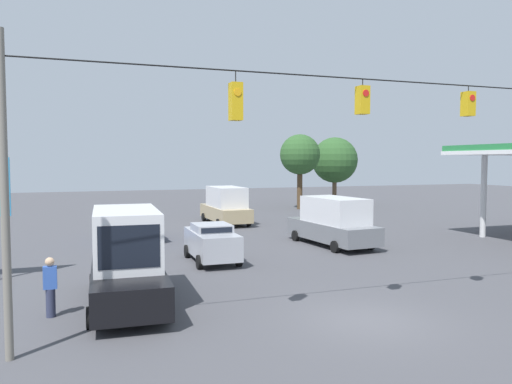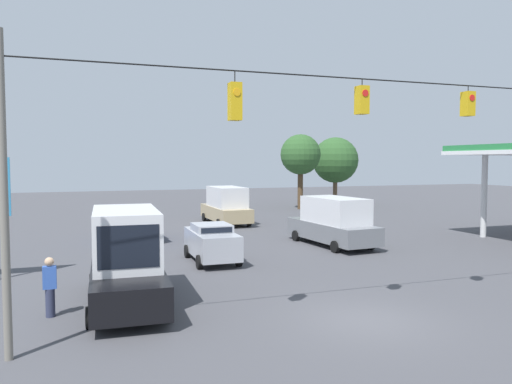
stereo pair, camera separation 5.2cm
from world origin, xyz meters
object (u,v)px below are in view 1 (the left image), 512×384
at_px(sedan_blue_withflow_far, 138,224).
at_px(box_truck_grey_oncoming_far, 333,222).
at_px(traffic_cone_fifth, 116,252).
at_px(traffic_cone_nearest, 129,293).
at_px(box_truck_black_parked_shoulder, 126,258).
at_px(traffic_cone_second, 126,281).
at_px(traffic_cone_third, 119,269).
at_px(overhead_signal_span, 359,158).
at_px(tree_horizon_left, 300,155).
at_px(traffic_cone_fourth, 116,260).
at_px(traffic_cone_farthest, 112,246).
at_px(pedestrian, 50,287).
at_px(tree_horizon_right, 335,160).
at_px(box_truck_tan_oncoming_deep, 226,206).
at_px(sedan_silver_withflow_mid, 212,242).

relative_size(sedan_blue_withflow_far, box_truck_grey_oncoming_far, 0.62).
bearing_deg(traffic_cone_fifth, traffic_cone_nearest, 88.72).
height_order(sedan_blue_withflow_far, box_truck_grey_oncoming_far, box_truck_grey_oncoming_far).
xyz_separation_m(box_truck_black_parked_shoulder, traffic_cone_second, (-0.13, -1.82, -1.20)).
distance_m(traffic_cone_nearest, traffic_cone_third, 3.96).
relative_size(overhead_signal_span, traffic_cone_third, 27.98).
relative_size(box_truck_grey_oncoming_far, traffic_cone_fifth, 9.49).
bearing_deg(tree_horizon_left, traffic_cone_fourth, 48.62).
distance_m(traffic_cone_second, traffic_cone_farthest, 8.10).
relative_size(box_truck_black_parked_shoulder, traffic_cone_farthest, 9.59).
relative_size(overhead_signal_span, pedestrian, 10.60).
relative_size(traffic_cone_nearest, traffic_cone_fourth, 1.00).
bearing_deg(pedestrian, tree_horizon_right, -130.76).
relative_size(pedestrian, tree_horizon_right, 0.25).
height_order(overhead_signal_span, traffic_cone_fourth, overhead_signal_span).
bearing_deg(box_truck_tan_oncoming_deep, traffic_cone_farthest, 46.39).
relative_size(overhead_signal_span, traffic_cone_fourth, 27.98).
relative_size(box_truck_tan_oncoming_deep, traffic_cone_farthest, 9.23).
relative_size(box_truck_tan_oncoming_deep, traffic_cone_third, 9.23).
relative_size(pedestrian, tree_horizon_left, 0.25).
bearing_deg(sedan_blue_withflow_far, sedan_silver_withflow_mid, 108.07).
height_order(traffic_cone_third, traffic_cone_fifth, same).
relative_size(box_truck_tan_oncoming_deep, traffic_cone_nearest, 9.23).
height_order(box_truck_grey_oncoming_far, box_truck_tan_oncoming_deep, box_truck_tan_oncoming_deep).
xyz_separation_m(traffic_cone_nearest, traffic_cone_second, (-0.07, -1.80, 0.00)).
distance_m(sedan_blue_withflow_far, tree_horizon_right, 29.45).
distance_m(box_truck_grey_oncoming_far, traffic_cone_farthest, 12.18).
bearing_deg(overhead_signal_span, traffic_cone_farthest, -65.67).
bearing_deg(traffic_cone_nearest, traffic_cone_farthest, -90.84).
bearing_deg(traffic_cone_farthest, pedestrian, 76.43).
xyz_separation_m(traffic_cone_nearest, tree_horizon_left, (-19.43, -28.01, 5.04)).
height_order(sedan_silver_withflow_mid, traffic_cone_fourth, sedan_silver_withflow_mid).
height_order(traffic_cone_fourth, tree_horizon_left, tree_horizon_left).
height_order(sedan_silver_withflow_mid, traffic_cone_nearest, sedan_silver_withflow_mid).
bearing_deg(traffic_cone_second, traffic_cone_nearest, 87.68).
height_order(box_truck_grey_oncoming_far, tree_horizon_left, tree_horizon_left).
bearing_deg(sedan_silver_withflow_mid, box_truck_tan_oncoming_deep, -109.18).
height_order(traffic_cone_fifth, traffic_cone_farthest, same).
bearing_deg(box_truck_grey_oncoming_far, traffic_cone_nearest, 32.95).
relative_size(traffic_cone_fourth, tree_horizon_right, 0.10).
bearing_deg(traffic_cone_fourth, box_truck_grey_oncoming_far, -171.26).
height_order(traffic_cone_fifth, tree_horizon_left, tree_horizon_left).
height_order(box_truck_grey_oncoming_far, traffic_cone_third, box_truck_grey_oncoming_far).
distance_m(traffic_cone_nearest, traffic_cone_fourth, 5.99).
xyz_separation_m(box_truck_black_parked_shoulder, traffic_cone_nearest, (-0.06, -0.01, -1.20)).
distance_m(sedan_silver_withflow_mid, box_truck_black_parked_shoulder, 7.33).
height_order(overhead_signal_span, traffic_cone_third, overhead_signal_span).
bearing_deg(overhead_signal_span, traffic_cone_third, -51.11).
xyz_separation_m(traffic_cone_nearest, traffic_cone_third, (-0.00, -3.96, 0.00)).
distance_m(box_truck_tan_oncoming_deep, traffic_cone_nearest, 21.48).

